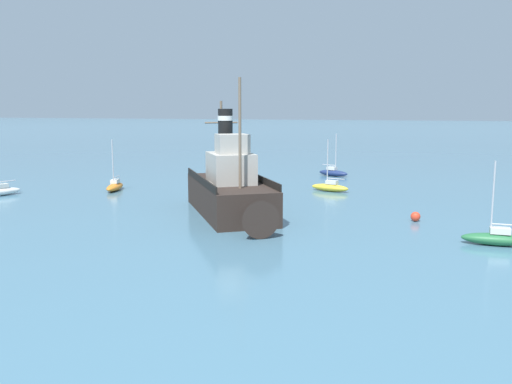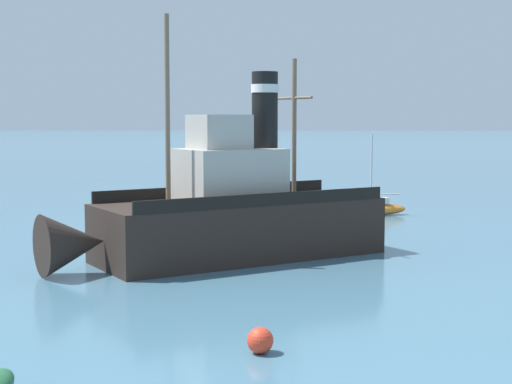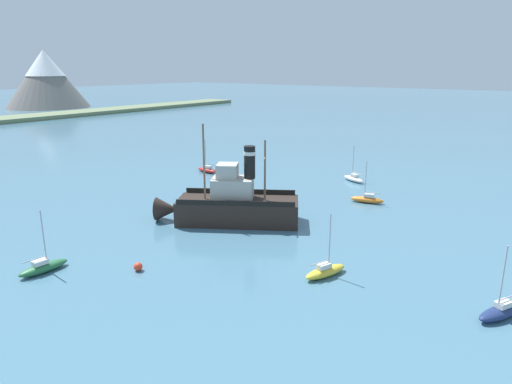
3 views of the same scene
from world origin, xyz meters
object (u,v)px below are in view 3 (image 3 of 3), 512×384
Objects in this scene: sailboat_yellow at (325,271)px; sailboat_green at (43,267)px; mooring_buoy at (138,267)px; sailboat_red at (207,170)px; sailboat_orange at (367,199)px; sailboat_navy at (501,311)px; old_tugboat at (232,205)px; sailboat_white at (354,178)px.

sailboat_green is at bearing 125.13° from sailboat_yellow.
sailboat_red is at bearing 33.80° from mooring_buoy.
sailboat_orange and sailboat_green have the same top height.
sailboat_yellow is (-1.41, 11.59, 0.00)m from sailboat_navy.
sailboat_navy is at bearing -98.73° from old_tugboat.
old_tugboat is 2.85× the size of sailboat_red.
sailboat_yellow is at bearing -123.33° from sailboat_red.
sailboat_green is 21.46m from sailboat_yellow.
sailboat_navy is at bearing -64.73° from sailboat_green.
sailboat_red is at bearing 66.05° from sailboat_navy.
old_tugboat is 13.28m from mooring_buoy.
mooring_buoy is (-13.11, -1.54, -1.49)m from old_tugboat.
sailboat_green is 1.00× the size of sailboat_white.
sailboat_orange is 1.00× the size of sailboat_yellow.
sailboat_navy is 32.23m from sailboat_green.
old_tugboat is 25.43m from sailboat_navy.
sailboat_orange is 1.00× the size of sailboat_red.
sailboat_navy is 1.00× the size of sailboat_green.
sailboat_orange is 10.10m from sailboat_white.
sailboat_green is (-17.61, 4.05, -1.40)m from old_tugboat.
sailboat_white is at bearing -67.80° from sailboat_red.
sailboat_green is 7.26× the size of mooring_buoy.
sailboat_white is (8.38, 5.63, 0.00)m from sailboat_orange.
sailboat_navy and sailboat_green have the same top height.
sailboat_white and sailboat_yellow have the same top height.
old_tugboat reaches higher than sailboat_yellow.
sailboat_navy and sailboat_yellow have the same top height.
sailboat_navy is 25.30m from mooring_buoy.
sailboat_white is (26.85, 22.61, 0.00)m from sailboat_navy.
sailboat_red is 21.29m from sailboat_white.
sailboat_orange is at bearing -90.76° from sailboat_red.
mooring_buoy is at bearing 178.52° from sailboat_white.
sailboat_yellow is at bearing 96.93° from sailboat_navy.
sailboat_yellow is (-19.87, -5.39, 0.00)m from sailboat_orange.
sailboat_green and sailboat_yellow have the same top height.
sailboat_white is (22.99, -2.48, -1.40)m from old_tugboat.
sailboat_orange is at bearing 15.17° from sailboat_yellow.
sailboat_green is at bearing 159.32° from sailboat_orange.
sailboat_green is 7.18m from mooring_buoy.
sailboat_white is 1.00× the size of sailboat_yellow.
sailboat_navy is 1.00× the size of sailboat_yellow.
old_tugboat is 2.85× the size of sailboat_orange.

